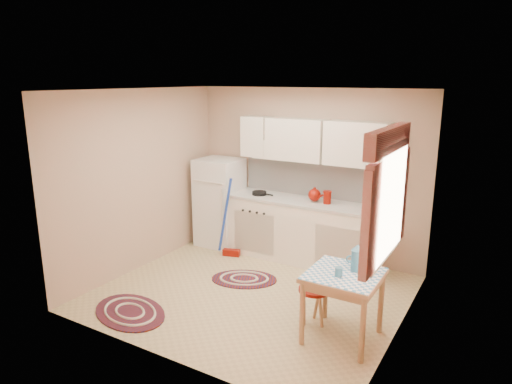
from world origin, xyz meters
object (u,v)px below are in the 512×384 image
at_px(fridge, 220,202).
at_px(stool, 314,306).
at_px(base_cabinets, 301,231).
at_px(table, 342,306).

xyz_separation_m(fridge, stool, (2.31, -1.53, -0.49)).
relative_size(fridge, base_cabinets, 0.62).
height_order(fridge, stool, fridge).
xyz_separation_m(base_cabinets, stool, (0.90, -1.58, -0.23)).
bearing_deg(stool, fridge, 146.44).
distance_m(base_cabinets, table, 2.13).
distance_m(fridge, stool, 2.82).
height_order(base_cabinets, stool, base_cabinets).
bearing_deg(stool, base_cabinets, 119.70).
bearing_deg(fridge, base_cabinets, 2.03).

